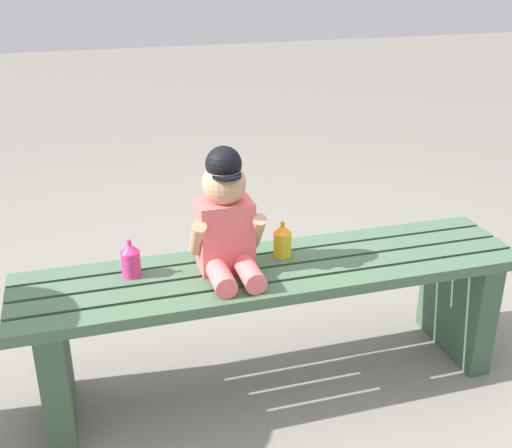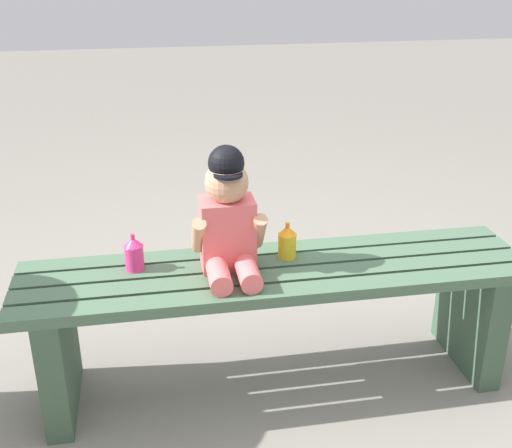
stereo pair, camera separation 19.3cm
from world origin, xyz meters
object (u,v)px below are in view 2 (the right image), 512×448
Objects in this scene: park_bench at (276,305)px; child_figure at (228,218)px; sippy_cup_right at (287,241)px; sippy_cup_left at (134,253)px.

child_figure is at bearing 172.65° from park_bench.
park_bench is at bearing -7.35° from child_figure.
park_bench is 0.35m from child_figure.
sippy_cup_right is at bearing 13.11° from child_figure.
sippy_cup_left is at bearing 171.02° from child_figure.
child_figure reaches higher than sippy_cup_right.
child_figure reaches higher than park_bench.
sippy_cup_left is 1.00× the size of sippy_cup_right.
child_figure is 3.26× the size of sippy_cup_right.
sippy_cup_right is at bearing 53.29° from park_bench.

